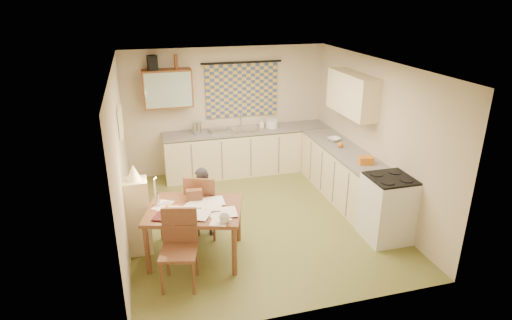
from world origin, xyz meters
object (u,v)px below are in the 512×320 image
object	(u,v)px
stove	(387,208)
chair_far	(204,216)
dining_table	(196,232)
counter_right	(350,179)
person	(202,202)
shelf_stand	(138,217)
counter_back	(247,152)

from	to	relation	value
stove	chair_far	world-z (taller)	chair_far
dining_table	counter_right	bearing A→B (deg)	35.06
dining_table	person	distance (m)	0.59
shelf_stand	counter_right	bearing A→B (deg)	9.47
person	shelf_stand	world-z (taller)	same
counter_back	shelf_stand	size ratio (longest dim) A/B	2.98
stove	counter_back	bearing A→B (deg)	114.55
counter_back	stove	size ratio (longest dim) A/B	3.32
counter_back	person	distance (m)	2.52
chair_far	person	xyz separation A→B (m)	(-0.01, -0.02, 0.24)
stove	dining_table	distance (m)	2.81
counter_back	dining_table	xyz separation A→B (m)	(-1.43, -2.73, -0.07)
chair_far	counter_right	bearing A→B (deg)	-148.74
counter_back	shelf_stand	bearing A→B (deg)	-132.12
dining_table	stove	bearing A→B (deg)	11.25
dining_table	shelf_stand	bearing A→B (deg)	172.69
dining_table	person	bearing A→B (deg)	87.68
stove	person	size ratio (longest dim) A/B	0.90
counter_right	chair_far	size ratio (longest dim) A/B	2.93
counter_right	person	size ratio (longest dim) A/B	2.66
chair_far	shelf_stand	distance (m)	1.00
chair_far	dining_table	bearing A→B (deg)	93.34
stove	shelf_stand	size ratio (longest dim) A/B	0.90
counter_right	stove	world-z (taller)	stove
counter_right	dining_table	world-z (taller)	counter_right
person	stove	bearing A→B (deg)	167.82
counter_back	stove	distance (m)	3.30
stove	dining_table	xyz separation A→B (m)	(-2.80, 0.27, -0.12)
stove	chair_far	distance (m)	2.73
chair_far	shelf_stand	xyz separation A→B (m)	(-0.94, -0.22, 0.24)
counter_back	chair_far	world-z (taller)	chair_far
chair_far	stove	bearing A→B (deg)	-174.45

